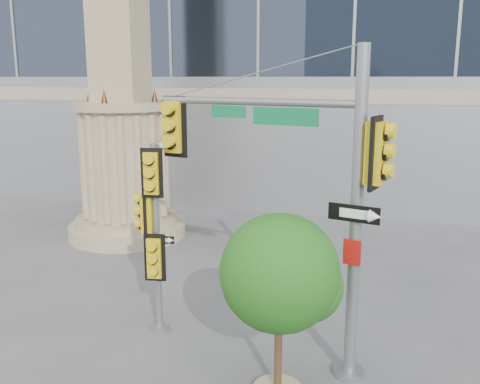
# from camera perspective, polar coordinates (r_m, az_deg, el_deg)

# --- Properties ---
(ground) EXTENTS (120.00, 120.00, 0.00)m
(ground) POSITION_cam_1_polar(r_m,az_deg,el_deg) (11.33, -4.04, -19.76)
(ground) COLOR #545456
(ground) RESTS_ON ground
(monument) EXTENTS (4.40, 4.40, 16.60)m
(monument) POSITION_cam_1_polar(r_m,az_deg,el_deg) (20.27, -12.55, 10.55)
(monument) COLOR tan
(monument) RESTS_ON ground
(main_signal_pole) EXTENTS (4.98, 1.83, 6.59)m
(main_signal_pole) POSITION_cam_1_polar(r_m,az_deg,el_deg) (10.75, 6.43, 1.90)
(main_signal_pole) COLOR slate
(main_signal_pole) RESTS_ON ground
(secondary_signal_pole) EXTENTS (0.81, 0.59, 4.51)m
(secondary_signal_pole) POSITION_cam_1_polar(r_m,az_deg,el_deg) (12.49, -9.27, -3.48)
(secondary_signal_pole) COLOR slate
(secondary_signal_pole) RESTS_ON ground
(street_tree) EXTENTS (2.29, 2.24, 3.57)m
(street_tree) POSITION_cam_1_polar(r_m,az_deg,el_deg) (10.04, 4.49, -9.10)
(street_tree) COLOR tan
(street_tree) RESTS_ON ground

